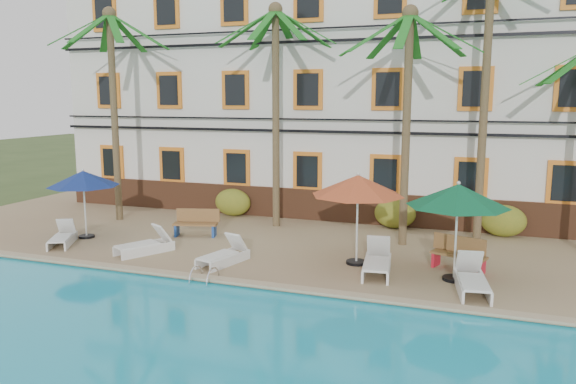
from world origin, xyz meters
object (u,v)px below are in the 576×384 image
at_px(palm_c, 407,93).
at_px(umbrella_red, 358,186).
at_px(palm_d, 487,59).
at_px(bench_right, 460,253).
at_px(umbrella_blue, 83,179).
at_px(lounger_c, 224,255).
at_px(lounger_a, 63,237).
at_px(bench_left, 196,222).
at_px(lounger_b, 145,244).
at_px(pool_ladder, 204,280).
at_px(umbrella_green, 458,196).
at_px(lounger_d, 377,262).
at_px(palm_b, 276,85).
at_px(palm_a, 113,86).
at_px(lounger_e, 472,280).

xyz_separation_m(palm_c, umbrella_red, (-0.92, -2.61, -2.58)).
height_order(palm_d, bench_right, palm_d).
relative_size(umbrella_blue, lounger_c, 1.30).
distance_m(lounger_a, bench_left, 4.30).
xyz_separation_m(umbrella_red, lounger_b, (-6.33, -1.08, -1.99)).
height_order(palm_c, bench_right, palm_c).
distance_m(umbrella_red, bench_left, 6.36).
height_order(lounger_a, pool_ladder, lounger_a).
distance_m(palm_d, umbrella_red, 6.17).
height_order(umbrella_green, lounger_b, umbrella_green).
bearing_deg(bench_left, lounger_d, -16.87).
height_order(umbrella_blue, lounger_b, umbrella_blue).
bearing_deg(pool_ladder, palm_b, 94.17).
distance_m(lounger_b, lounger_d, 7.06).
bearing_deg(bench_left, pool_ladder, -58.63).
height_order(palm_a, palm_d, palm_d).
relative_size(umbrella_blue, bench_right, 1.51).
bearing_deg(bench_right, bench_left, 173.68).
distance_m(umbrella_blue, bench_left, 4.01).
relative_size(umbrella_blue, umbrella_green, 0.90).
bearing_deg(lounger_e, lounger_d, 164.38).
xyz_separation_m(lounger_b, lounger_e, (9.52, -0.25, 0.03)).
bearing_deg(palm_a, lounger_a, -80.78).
distance_m(palm_c, bench_left, 8.24).
height_order(umbrella_blue, lounger_d, umbrella_blue).
distance_m(umbrella_green, lounger_b, 9.28).
height_order(palm_a, umbrella_green, palm_a).
bearing_deg(pool_ladder, palm_c, 51.20).
xyz_separation_m(lounger_a, lounger_c, (5.86, -0.14, 0.01)).
height_order(lounger_d, lounger_e, lounger_d).
relative_size(lounger_c, bench_left, 1.16).
bearing_deg(lounger_d, umbrella_green, 1.40).
distance_m(lounger_a, lounger_c, 5.86).
bearing_deg(lounger_a, umbrella_blue, 84.87).
xyz_separation_m(palm_c, lounger_a, (-10.35, -3.74, -4.59)).
height_order(umbrella_red, lounger_b, umbrella_red).
relative_size(lounger_b, lounger_d, 0.91).
distance_m(umbrella_green, lounger_c, 6.64).
relative_size(lounger_b, bench_left, 1.18).
relative_size(lounger_c, bench_right, 1.16).
xyz_separation_m(lounger_b, bench_left, (0.39, 2.46, 0.20)).
height_order(lounger_c, lounger_e, lounger_e).
relative_size(palm_b, lounger_c, 4.39).
height_order(palm_c, umbrella_green, palm_c).
relative_size(palm_d, lounger_a, 5.40).
bearing_deg(lounger_d, bench_left, 163.13).
xyz_separation_m(lounger_c, lounger_e, (6.76, -0.06, 0.03)).
bearing_deg(umbrella_blue, lounger_d, -3.07).
xyz_separation_m(palm_b, pool_ladder, (0.47, -6.51, -5.14)).
xyz_separation_m(umbrella_red, lounger_a, (-9.43, -1.13, -2.01)).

